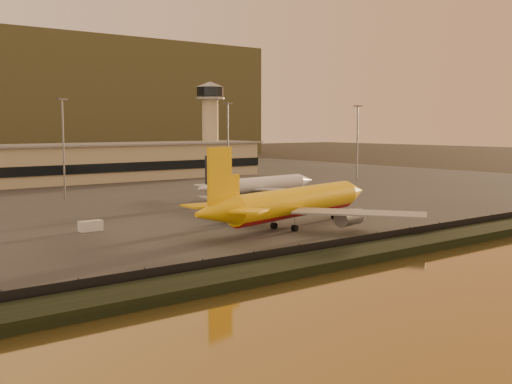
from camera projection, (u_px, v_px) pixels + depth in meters
ground at (309, 238)px, 107.42m from camera, size 900.00×900.00×0.00m
embankment at (388, 249)px, 94.11m from camera, size 320.00×7.00×1.40m
tarmac at (79, 192)px, 181.37m from camera, size 320.00×220.00×0.20m
perimeter_fence at (368, 241)px, 97.17m from camera, size 300.00×0.05×2.20m
control_tower at (210, 118)px, 250.51m from camera, size 11.20×11.20×35.50m
apron_light_masts at (160, 137)px, 173.47m from camera, size 152.20×12.20×25.40m
dhl_cargo_jet at (293, 203)px, 116.37m from camera, size 50.75×48.79×15.29m
white_narrowbody_jet at (260, 185)px, 163.03m from camera, size 40.45×39.26×11.62m
gse_vehicle_yellow at (269, 211)px, 131.73m from camera, size 4.52×2.05×2.03m
gse_vehicle_white at (91, 226)px, 113.48m from camera, size 4.12×1.93×1.84m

